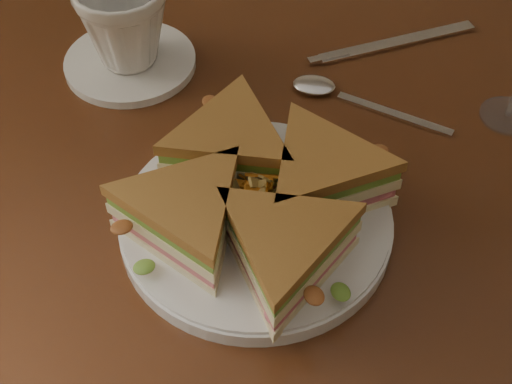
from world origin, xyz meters
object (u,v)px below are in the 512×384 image
sandwich_wedges (256,196)px  saucer (130,62)px  coffee_cup (124,24)px  knife (387,45)px  spoon (333,93)px  table (322,215)px  plate (256,222)px

sandwich_wedges → saucer: 0.28m
sandwich_wedges → coffee_cup: bearing=132.6°
knife → sandwich_wedges: bearing=-139.1°
spoon → saucer: 0.24m
table → plate: bearing=-116.6°
table → spoon: size_ratio=6.72×
saucer → table: bearing=-21.7°
coffee_cup → plate: bearing=-54.4°
table → saucer: 0.28m
table → sandwich_wedges: size_ratio=3.91×
sandwich_wedges → coffee_cup: coffee_cup is taller
knife → saucer: saucer is taller
table → sandwich_wedges: sandwich_wedges is taller
knife → saucer: size_ratio=1.27×
table → coffee_cup: size_ratio=11.75×
knife → plate: bearing=-139.1°
plate → coffee_cup: (-0.19, 0.21, 0.05)m
knife → spoon: bearing=-148.2°
spoon → knife: bearing=79.5°
spoon → knife: spoon is taller
plate → spoon: 0.20m
plate → coffee_cup: coffee_cup is taller
plate → saucer: 0.28m
plate → saucer: size_ratio=1.67×
sandwich_wedges → saucer: bearing=132.6°
plate → sandwich_wedges: 0.04m
plate → saucer: plate is taller
sandwich_wedges → coffee_cup: 0.28m
plate → knife: bearing=71.8°
coffee_cup → spoon: bearing=-8.5°
table → coffee_cup: 0.30m
sandwich_wedges → plate: bearing=90.0°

